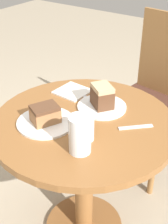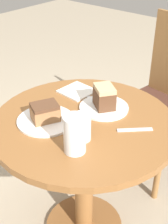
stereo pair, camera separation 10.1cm
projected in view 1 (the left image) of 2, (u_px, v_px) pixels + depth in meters
name	position (u px, v px, depth m)	size (l,w,h in m)	color
table	(84.00, 152.00, 1.43)	(0.80, 0.80, 0.70)	brown
chair	(155.00, 94.00, 1.94)	(0.50, 0.48, 0.98)	olive
plate_near	(102.00, 107.00, 1.42)	(0.22, 0.22, 0.01)	white
plate_far	(46.00, 122.00, 1.31)	(0.24, 0.24, 0.01)	white
cake_slice_near	(102.00, 96.00, 1.39)	(0.13, 0.12, 0.10)	brown
cake_slice_far	(45.00, 114.00, 1.29)	(0.13, 0.14, 0.07)	#9E6B42
glass_lemonade	(86.00, 129.00, 1.20)	(0.07, 0.07, 0.11)	beige
glass_water	(80.00, 136.00, 1.12)	(0.08, 0.08, 0.15)	silver
napkin_stack	(72.00, 91.00, 1.55)	(0.16, 0.16, 0.01)	silver
fork	(83.00, 96.00, 1.51)	(0.17, 0.06, 0.00)	silver
spoon	(136.00, 127.00, 1.29)	(0.12, 0.11, 0.00)	silver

